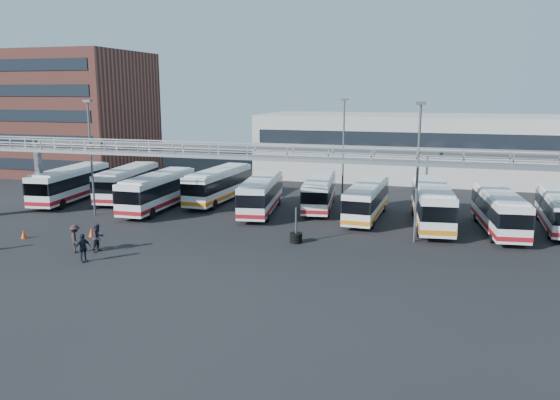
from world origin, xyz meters
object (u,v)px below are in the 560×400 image
(tire_stack, at_px, (296,237))
(light_pole_back, at_px, (343,143))
(light_pole_mid, at_px, (418,165))
(bus_3, at_px, (219,184))
(bus_6, at_px, (367,199))
(bus_7, at_px, (432,203))
(bus_8, at_px, (499,210))
(pedestrian_b, at_px, (98,238))
(bus_4, at_px, (261,193))
(cone_left, at_px, (91,232))
(bus_9, at_px, (559,209))
(bus_1, at_px, (127,182))
(light_pole_left, at_px, (91,151))
(bus_0, at_px, (70,183))
(bus_5, at_px, (319,191))
(pedestrian_d, at_px, (83,248))
(bus_2, at_px, (158,190))
(cone_right, at_px, (24,234))
(pedestrian_c, at_px, (75,239))

(tire_stack, bearing_deg, light_pole_back, 88.91)
(light_pole_mid, height_order, bus_3, light_pole_mid)
(bus_6, relative_size, bus_7, 0.89)
(bus_8, bearing_deg, pedestrian_b, -160.12)
(tire_stack, bearing_deg, bus_4, 122.32)
(bus_3, relative_size, tire_stack, 4.22)
(bus_3, height_order, bus_8, bus_3)
(cone_left, bearing_deg, tire_stack, 10.12)
(bus_8, xyz_separation_m, bus_9, (4.65, 2.06, -0.08))
(bus_1, distance_m, pedestrian_b, 18.98)
(bus_3, bearing_deg, light_pole_left, -132.23)
(light_pole_left, height_order, bus_4, light_pole_left)
(light_pole_mid, bearing_deg, light_pole_back, 118.07)
(bus_0, height_order, bus_8, bus_0)
(light_pole_mid, xyz_separation_m, bus_5, (-9.18, 9.19, -4.01))
(bus_7, bearing_deg, bus_0, 173.59)
(bus_4, relative_size, bus_7, 0.93)
(bus_0, bearing_deg, bus_8, -6.92)
(light_pole_left, xyz_separation_m, cone_left, (4.20, -6.51, -5.38))
(pedestrian_d, bearing_deg, bus_5, -3.59)
(bus_4, bearing_deg, light_pole_mid, -31.96)
(bus_3, bearing_deg, bus_6, -9.03)
(bus_2, bearing_deg, bus_4, 7.97)
(cone_right, bearing_deg, light_pole_left, 87.16)
(tire_stack, bearing_deg, light_pole_left, 169.22)
(light_pole_left, xyz_separation_m, bus_0, (-5.89, 4.58, -3.84))
(bus_3, bearing_deg, bus_2, -126.50)
(light_pole_back, xyz_separation_m, bus_4, (-5.94, -8.89, -3.93))
(bus_3, relative_size, cone_right, 16.70)
(bus_4, height_order, tire_stack, bus_4)
(light_pole_left, bearing_deg, light_pole_back, 34.99)
(bus_1, bearing_deg, light_pole_left, -88.53)
(bus_6, relative_size, bus_9, 1.02)
(light_pole_left, relative_size, bus_3, 0.92)
(bus_7, xyz_separation_m, bus_8, (5.11, -0.53, -0.16))
(bus_3, distance_m, pedestrian_c, 19.18)
(bus_0, xyz_separation_m, pedestrian_b, (12.97, -14.36, -0.91))
(bus_2, height_order, bus_9, bus_2)
(light_pole_mid, bearing_deg, bus_1, 164.04)
(bus_4, height_order, pedestrian_c, bus_4)
(bus_4, height_order, cone_left, bus_4)
(light_pole_back, height_order, pedestrian_c, light_pole_back)
(bus_2, height_order, bus_8, bus_2)
(light_pole_left, relative_size, bus_7, 0.87)
(light_pole_left, distance_m, cone_right, 9.98)
(light_pole_mid, distance_m, pedestrian_b, 23.18)
(bus_7, relative_size, bus_8, 1.09)
(bus_1, xyz_separation_m, pedestrian_c, (6.84, -17.77, -0.83))
(bus_2, height_order, pedestrian_d, bus_2)
(bus_3, bearing_deg, bus_7, -8.93)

